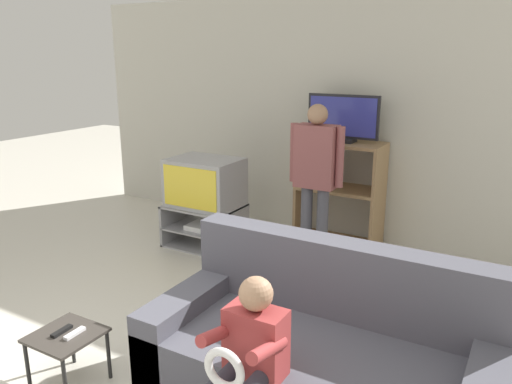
{
  "coord_description": "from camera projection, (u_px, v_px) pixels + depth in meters",
  "views": [
    {
      "loc": [
        1.92,
        -1.27,
        1.99
      ],
      "look_at": [
        -0.01,
        2.11,
        0.9
      ],
      "focal_mm": 35.0,
      "sensor_mm": 36.0,
      "label": 1
    }
  ],
  "objects": [
    {
      "name": "person_standing_adult",
      "position": [
        316.0,
        170.0,
        4.63
      ],
      "size": [
        0.53,
        0.2,
        1.55
      ],
      "color": "#4C4C56",
      "rests_on": "ground_plane"
    },
    {
      "name": "remote_control_black",
      "position": [
        62.0,
        331.0,
        3.02
      ],
      "size": [
        0.04,
        0.15,
        0.02
      ],
      "primitive_type": "cube",
      "rotation": [
        0.0,
        0.0,
        0.05
      ],
      "color": "black",
      "rests_on": "snack_table"
    },
    {
      "name": "television_flat",
      "position": [
        343.0,
        120.0,
        5.05
      ],
      "size": [
        0.75,
        0.2,
        0.48
      ],
      "color": "black",
      "rests_on": "media_shelf"
    },
    {
      "name": "remote_control_white",
      "position": [
        75.0,
        333.0,
        3.0
      ],
      "size": [
        0.04,
        0.14,
        0.02
      ],
      "primitive_type": "cube",
      "rotation": [
        0.0,
        0.0,
        0.03
      ],
      "color": "silver",
      "rests_on": "snack_table"
    },
    {
      "name": "television_main",
      "position": [
        205.0,
        182.0,
        5.18
      ],
      "size": [
        0.72,
        0.54,
        0.5
      ],
      "color": "#9E9EA3",
      "rests_on": "tv_stand"
    },
    {
      "name": "snack_table",
      "position": [
        67.0,
        341.0,
        3.02
      ],
      "size": [
        0.38,
        0.38,
        0.35
      ],
      "color": "#38332D",
      "rests_on": "ground_plane"
    },
    {
      "name": "media_shelf",
      "position": [
        339.0,
        193.0,
        5.26
      ],
      "size": [
        0.87,
        0.46,
        1.11
      ],
      "color": "#9E7A51",
      "rests_on": "ground_plane"
    },
    {
      "name": "tv_stand",
      "position": [
        204.0,
        225.0,
        5.3
      ],
      "size": [
        0.76,
        0.58,
        0.44
      ],
      "color": "#939399",
      "rests_on": "ground_plane"
    },
    {
      "name": "couch",
      "position": [
        321.0,
        359.0,
        2.85
      ],
      "size": [
        1.96,
        0.93,
        0.91
      ],
      "color": "#4C4C56",
      "rests_on": "ground_plane"
    },
    {
      "name": "wall_back",
      "position": [
        337.0,
        119.0,
        5.4
      ],
      "size": [
        6.4,
        0.06,
        2.6
      ],
      "color": "beige",
      "rests_on": "ground_plane"
    },
    {
      "name": "folding_stool",
      "position": [
        244.0,
        249.0,
        4.0
      ],
      "size": [
        0.44,
        0.4,
        0.58
      ],
      "color": "#99999E",
      "rests_on": "ground_plane"
    },
    {
      "name": "person_seated_child",
      "position": [
        247.0,
        357.0,
        2.4
      ],
      "size": [
        0.33,
        0.43,
        0.96
      ],
      "color": "#2D2D38",
      "rests_on": "ground_plane"
    }
  ]
}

